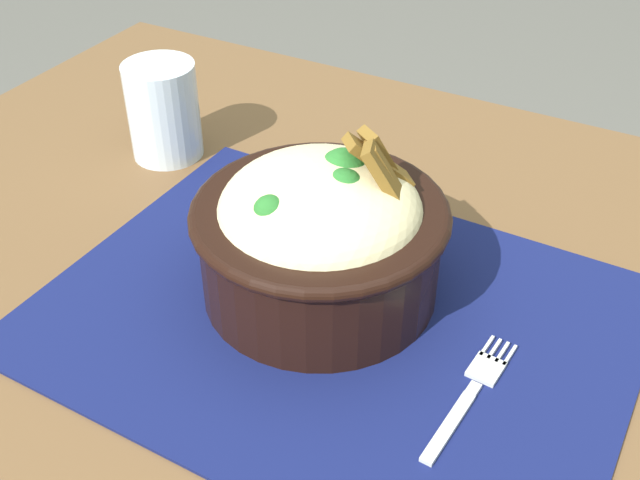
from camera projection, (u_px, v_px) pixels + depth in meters
name	position (u px, v px, depth m)	size (l,w,h in m)	color
table	(340.00, 380.00, 0.65)	(1.06, 0.82, 0.71)	brown
placemat	(334.00, 317.00, 0.61)	(0.45, 0.34, 0.00)	#11194C
bowl	(321.00, 231.00, 0.60)	(0.20, 0.20, 0.14)	black
fork	(472.00, 391.00, 0.54)	(0.03, 0.13, 0.00)	silver
drinking_glass	(164.00, 116.00, 0.78)	(0.07, 0.07, 0.10)	silver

